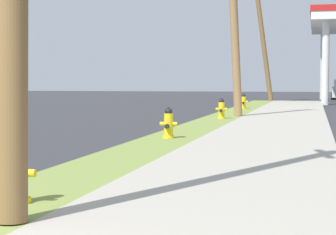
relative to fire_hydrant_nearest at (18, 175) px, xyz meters
The scene contains 6 objects.
fire_hydrant_nearest is the anchor object (origin of this frame).
fire_hydrant_second 8.31m from the fire_hydrant_nearest, 90.98° to the left, with size 0.42×0.38×0.74m.
fire_hydrant_third 16.39m from the fire_hydrant_nearest, 90.03° to the left, with size 0.42×0.37×0.74m.
fire_hydrant_fourth 24.49m from the fire_hydrant_nearest, 90.18° to the left, with size 0.42×0.37×0.74m.
utility_pole_midground 18.65m from the fire_hydrant_nearest, 89.42° to the left, with size 1.40×0.35×8.25m.
utility_pole_background 37.86m from the fire_hydrant_nearest, 90.47° to the left, with size 2.27×0.61×9.96m.
Camera 1 is at (4.11, -4.19, 1.52)m, focal length 67.93 mm.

